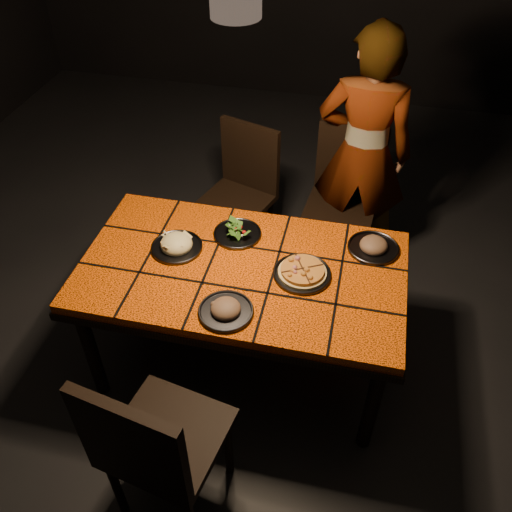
% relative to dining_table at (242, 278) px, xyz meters
% --- Properties ---
extents(room_shell, '(6.04, 7.04, 3.08)m').
position_rel_dining_table_xyz_m(room_shell, '(0.00, 0.00, 0.83)').
color(room_shell, black).
rests_on(room_shell, ground).
extents(dining_table, '(1.62, 0.92, 0.75)m').
position_rel_dining_table_xyz_m(dining_table, '(0.00, 0.00, 0.00)').
color(dining_table, '#FF5B08').
rests_on(dining_table, ground).
extents(chair_near, '(0.53, 0.53, 1.01)m').
position_rel_dining_table_xyz_m(chair_near, '(-0.14, -0.91, -0.09)').
color(chair_near, black).
rests_on(chair_near, ground).
extents(chair_far_left, '(0.53, 0.53, 0.93)m').
position_rel_dining_table_xyz_m(chair_far_left, '(-0.25, 0.98, -0.14)').
color(chair_far_left, black).
rests_on(chair_far_left, ground).
extents(chair_far_right, '(0.47, 0.47, 0.96)m').
position_rel_dining_table_xyz_m(chair_far_right, '(0.42, 1.05, -0.12)').
color(chair_far_right, black).
rests_on(chair_far_right, ground).
extents(diner, '(0.61, 0.41, 1.62)m').
position_rel_dining_table_xyz_m(diner, '(0.50, 1.08, 0.14)').
color(diner, brown).
rests_on(diner, ground).
extents(plate_pizza, '(0.32, 0.32, 0.04)m').
position_rel_dining_table_xyz_m(plate_pizza, '(0.30, 0.01, 0.10)').
color(plate_pizza, '#323136').
rests_on(plate_pizza, dining_table).
extents(plate_pasta, '(0.26, 0.26, 0.09)m').
position_rel_dining_table_xyz_m(plate_pasta, '(-0.36, 0.06, 0.10)').
color(plate_pasta, '#323136').
rests_on(plate_pasta, dining_table).
extents(plate_salad, '(0.25, 0.25, 0.07)m').
position_rel_dining_table_xyz_m(plate_salad, '(-0.08, 0.23, 0.10)').
color(plate_salad, '#323136').
rests_on(plate_salad, dining_table).
extents(plate_mushroom_a, '(0.25, 0.25, 0.08)m').
position_rel_dining_table_xyz_m(plate_mushroom_a, '(0.00, -0.31, 0.10)').
color(plate_mushroom_a, '#323136').
rests_on(plate_mushroom_a, dining_table).
extents(plate_mushroom_b, '(0.26, 0.26, 0.09)m').
position_rel_dining_table_xyz_m(plate_mushroom_b, '(0.62, 0.28, 0.10)').
color(plate_mushroom_b, '#323136').
rests_on(plate_mushroom_b, dining_table).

